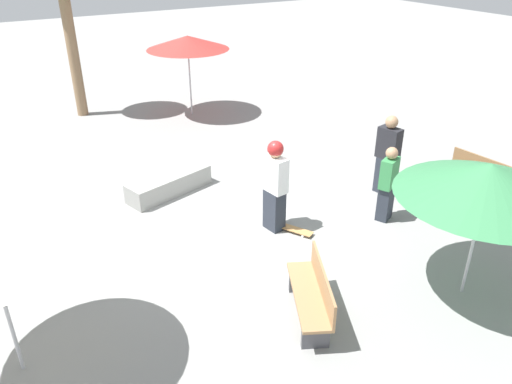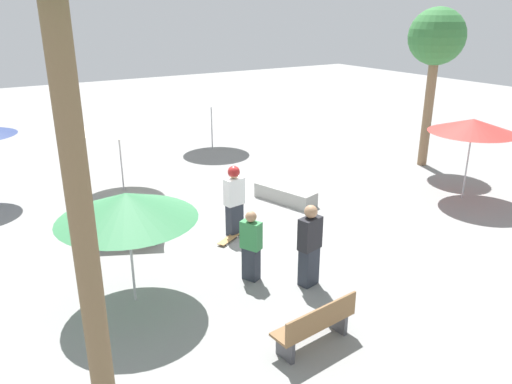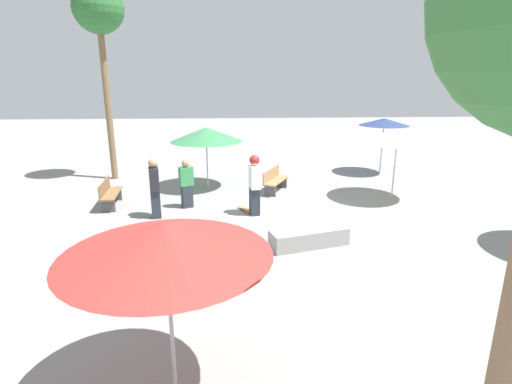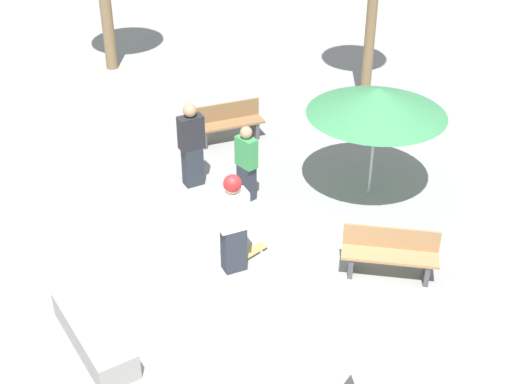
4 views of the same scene
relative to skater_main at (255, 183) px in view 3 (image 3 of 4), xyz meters
name	(u,v)px [view 3 (image 3 of 4)]	position (x,y,z in m)	size (l,w,h in m)	color
ground_plane	(280,217)	(0.76, -0.34, -1.00)	(60.00, 60.00, 0.00)	gray
skater_main	(255,183)	(0.00, 0.00, 0.00)	(0.34, 0.52, 1.85)	#282D38
skateboard	(246,209)	(-0.25, 0.31, -0.94)	(0.56, 0.80, 0.07)	#B7844C
concrete_ledge	(309,238)	(1.22, -2.46, -0.78)	(2.06, 1.12, 0.44)	gray
bench_near	(275,180)	(0.88, 2.46, -0.57)	(1.09, 1.63, 0.85)	#47474C
bench_far	(110,193)	(-4.65, 1.08, -0.57)	(0.59, 1.64, 0.85)	#47474C
shade_umbrella_green	(206,134)	(-1.61, 3.21, 1.02)	(2.65, 2.65, 2.28)	#B7B7BC
shade_umbrella_navy	(384,122)	(5.76, 5.07, 1.23)	(2.09, 2.09, 2.38)	#B7B7BC
shade_umbrella_cream	(398,136)	(4.82, 1.33, 1.19)	(2.50, 2.50, 2.42)	#B7B7BC
shade_umbrella_red	(165,239)	(-1.43, -7.24, 1.26)	(2.51, 2.51, 2.46)	#B7B7BC
palm_tree_center_right	(99,13)	(-5.53, 4.83, 5.35)	(1.89, 1.89, 7.47)	brown
bystander_watching	(155,188)	(-2.96, -0.08, -0.10)	(0.37, 0.53, 1.79)	#282D38
bystander_far	(186,184)	(-2.13, 0.82, -0.21)	(0.49, 0.40, 1.57)	#282D38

